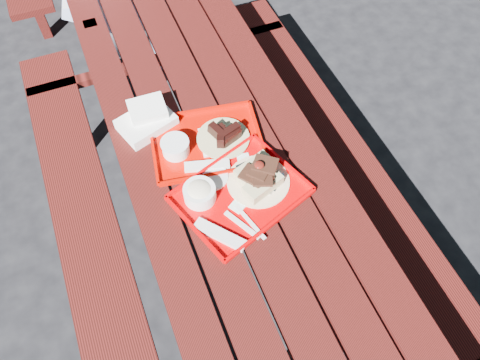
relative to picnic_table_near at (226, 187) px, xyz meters
The scene contains 5 objects.
ground 0.56m from the picnic_table_near, ahead, with size 60.00×60.00×0.00m, color black.
picnic_table_near is the anchor object (origin of this frame).
near_tray 0.27m from the picnic_table_near, 95.36° to the right, with size 0.50×0.45×0.13m.
far_tray 0.23m from the picnic_table_near, 118.34° to the left, with size 0.46×0.38×0.07m.
white_cloth 0.41m from the picnic_table_near, 129.30° to the left, with size 0.24×0.20×0.08m.
Camera 1 is at (-0.33, -0.96, 2.16)m, focal length 35.00 mm.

